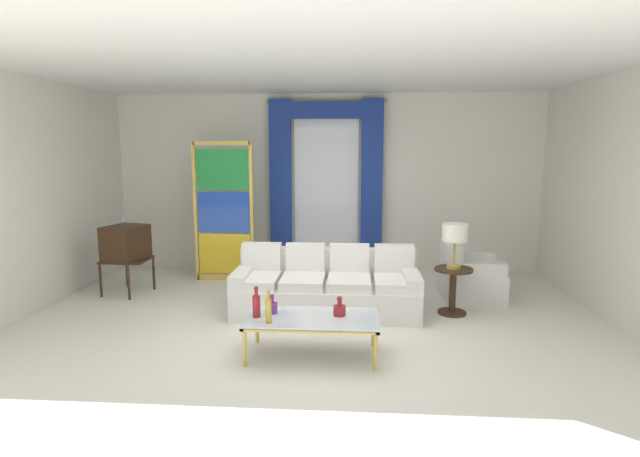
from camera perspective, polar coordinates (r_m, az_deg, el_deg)
ground_plane at (r=6.04m, az=-1.06°, el=-11.24°), size 16.00×16.00×0.00m
wall_rear at (r=8.74m, az=0.74°, el=5.14°), size 8.00×0.12×3.00m
wall_left at (r=7.54m, az=-29.59°, el=3.35°), size 0.12×7.00×3.00m
wall_right at (r=7.01m, az=30.78°, el=2.91°), size 0.12×7.00×3.00m
ceiling_slab at (r=6.53m, az=-0.47°, el=17.19°), size 8.00×7.60×0.04m
curtained_window at (r=8.56m, az=0.67°, el=6.67°), size 2.00×0.17×2.70m
couch_white_long at (r=6.57m, az=0.75°, el=-6.76°), size 2.34×0.93×0.86m
coffee_table at (r=5.19m, az=-0.89°, el=-10.29°), size 1.33×0.69×0.41m
bottle_blue_decanter at (r=5.17m, az=-7.19°, el=-8.52°), size 0.08×0.08×0.32m
bottle_crystal_tall at (r=5.29m, az=-5.42°, el=-8.76°), size 0.11×0.11×0.21m
bottle_amber_squat at (r=5.21m, az=2.21°, el=-9.05°), size 0.13×0.13×0.20m
bottle_ruby_flask at (r=4.99m, az=-5.83°, el=-9.05°), size 0.06×0.06×0.33m
vintage_tv at (r=7.80m, az=-21.06°, el=-1.65°), size 0.64×0.69×1.35m
armchair_white at (r=7.46m, az=16.27°, el=-5.35°), size 0.82×0.82×0.80m
stained_glass_divider at (r=8.10m, az=-10.81°, el=1.53°), size 0.95×0.05×2.20m
peacock_figurine at (r=7.79m, az=-7.49°, el=-4.97°), size 0.44×0.60×0.50m
round_side_table at (r=6.68m, az=14.76°, el=-6.36°), size 0.48×0.48×0.59m
table_lamp_brass at (r=6.53m, az=14.99°, el=-0.66°), size 0.32×0.32×0.57m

